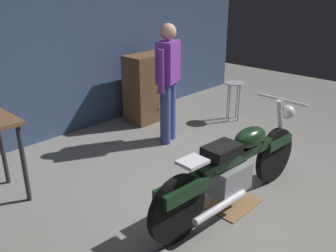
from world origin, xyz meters
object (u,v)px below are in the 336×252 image
object	(u,v)px
motorcycle	(235,167)
person_standing	(168,79)
shop_stool	(234,91)
wooden_dresser	(149,87)

from	to	relation	value
motorcycle	person_standing	bearing A→B (deg)	68.71
shop_stool	person_standing	bearing A→B (deg)	173.06
motorcycle	shop_stool	world-z (taller)	motorcycle
motorcycle	wooden_dresser	world-z (taller)	wooden_dresser
person_standing	wooden_dresser	size ratio (longest dim) A/B	1.52
motorcycle	wooden_dresser	xyz separation A→B (m)	(1.19, 2.49, 0.10)
person_standing	wooden_dresser	bearing A→B (deg)	-139.41
motorcycle	wooden_dresser	distance (m)	2.76
person_standing	shop_stool	world-z (taller)	person_standing
wooden_dresser	person_standing	bearing A→B (deg)	-117.44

